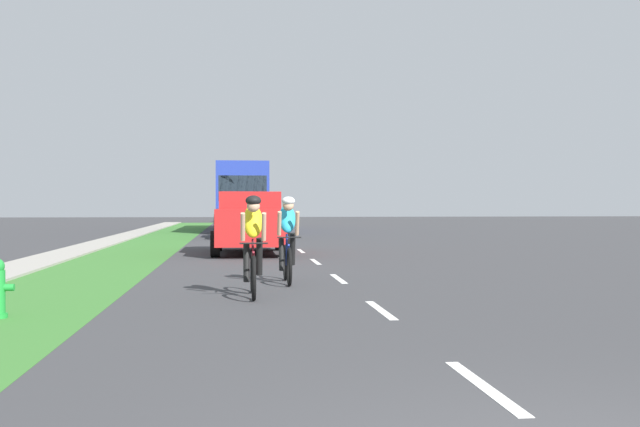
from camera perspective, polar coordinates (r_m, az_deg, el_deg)
name	(u,v)px	position (r m, az deg, el deg)	size (l,w,h in m)	color
ground_plane	(300,250)	(23.44, -1.52, -2.81)	(120.00, 120.00, 0.00)	#38383A
grass_verge	(137,251)	(23.56, -13.70, -2.81)	(2.45, 70.00, 0.01)	#38722D
sidewalk_concrete	(74,252)	(23.87, -18.11, -2.77)	(1.25, 70.00, 0.10)	#9E998E
lane_markings_center	(291,244)	(27.42, -2.22, -2.29)	(0.12, 53.49, 0.01)	white
cyclist_lead	(253,245)	(11.75, -5.09, -2.38)	(0.42, 1.72, 1.58)	black
cyclist_trailing	(287,239)	(13.71, -2.48, -1.93)	(0.42, 1.72, 1.58)	black
suv_red	(249,221)	(22.05, -5.37, -0.57)	(2.15, 4.70, 1.79)	red
sedan_black	(243,220)	(32.08, -5.85, -0.48)	(1.98, 4.30, 1.52)	black
bus_blue	(242,194)	(41.08, -5.94, 1.47)	(2.78, 11.60, 3.48)	#23389E
pickup_maroon	(237,212)	(60.25, -6.34, 0.14)	(2.22, 5.10, 1.64)	maroon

